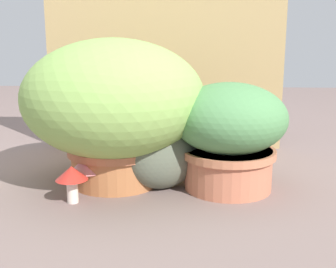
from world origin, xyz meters
name	(u,v)px	position (x,y,z in m)	size (l,w,h in m)	color
ground_plane	(128,185)	(0.00, 0.00, 0.00)	(6.00, 6.00, 0.00)	#76625E
cardboard_backdrop	(164,57)	(0.09, 0.54, 0.41)	(1.04, 0.03, 0.82)	tan
grass_planter	(114,104)	(-0.05, 0.03, 0.28)	(0.60, 0.60, 0.49)	#AC683D
leafy_planter	(229,132)	(0.34, -0.01, 0.19)	(0.37, 0.37, 0.35)	#BD6C4F
cat	(167,152)	(0.13, -0.01, 0.12)	(0.38, 0.27, 0.32)	#585F4E
mushroom_ornament_red	(72,176)	(-0.15, -0.17, 0.08)	(0.10, 0.10, 0.11)	beige
mushroom_ornament_pink	(88,164)	(-0.12, -0.07, 0.09)	(0.11, 0.11, 0.13)	#EEE6C8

